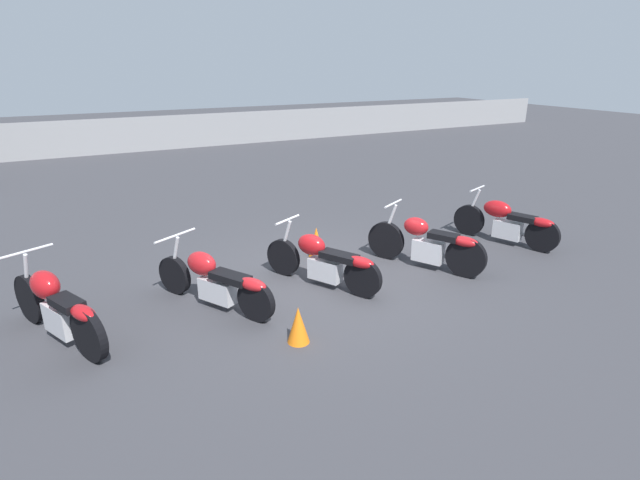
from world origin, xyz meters
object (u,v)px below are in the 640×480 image
at_px(motorcycle_slot_1, 215,280).
at_px(traffic_cone_far, 316,242).
at_px(motorcycle_slot_2, 324,261).
at_px(motorcycle_slot_3, 427,244).
at_px(motorcycle_slot_4, 507,222).
at_px(traffic_cone_near, 298,325).
at_px(motorcycle_slot_0, 57,307).

bearing_deg(motorcycle_slot_1, traffic_cone_far, -3.41).
bearing_deg(motorcycle_slot_2, motorcycle_slot_3, -33.71).
distance_m(motorcycle_slot_4, traffic_cone_near, 5.16).
relative_size(motorcycle_slot_0, motorcycle_slot_1, 1.05).
bearing_deg(motorcycle_slot_2, traffic_cone_far, 39.67).
distance_m(motorcycle_slot_3, motorcycle_slot_4, 2.09).
height_order(motorcycle_slot_0, motorcycle_slot_2, motorcycle_slot_0).
distance_m(motorcycle_slot_1, motorcycle_slot_2, 1.67).
bearing_deg(motorcycle_slot_0, traffic_cone_near, -53.17).
relative_size(motorcycle_slot_1, motorcycle_slot_2, 1.02).
height_order(motorcycle_slot_0, motorcycle_slot_3, motorcycle_slot_0).
distance_m(motorcycle_slot_3, traffic_cone_near, 3.11).
xyz_separation_m(motorcycle_slot_1, traffic_cone_far, (2.11, 1.04, -0.13)).
xyz_separation_m(motorcycle_slot_2, motorcycle_slot_4, (3.93, 0.08, 0.01)).
bearing_deg(traffic_cone_near, motorcycle_slot_4, 15.47).
distance_m(motorcycle_slot_2, traffic_cone_near, 1.68).
bearing_deg(motorcycle_slot_3, motorcycle_slot_1, 148.18).
bearing_deg(motorcycle_slot_4, traffic_cone_near, 174.63).
distance_m(motorcycle_slot_0, motorcycle_slot_1, 1.96).
bearing_deg(motorcycle_slot_3, motorcycle_slot_4, -21.06).
height_order(motorcycle_slot_1, motorcycle_slot_3, motorcycle_slot_3).
bearing_deg(motorcycle_slot_3, motorcycle_slot_2, 147.03).
height_order(motorcycle_slot_2, motorcycle_slot_3, motorcycle_slot_3).
bearing_deg(motorcycle_slot_4, motorcycle_slot_3, 165.87).
bearing_deg(traffic_cone_near, motorcycle_slot_1, 114.21).
distance_m(traffic_cone_near, traffic_cone_far, 2.85).
distance_m(motorcycle_slot_2, traffic_cone_far, 1.22).
height_order(motorcycle_slot_1, motorcycle_slot_4, motorcycle_slot_4).
distance_m(motorcycle_slot_0, motorcycle_slot_2, 3.62).
bearing_deg(motorcycle_slot_2, motorcycle_slot_1, 148.71).
bearing_deg(motorcycle_slot_4, motorcycle_slot_0, 158.94).
relative_size(motorcycle_slot_0, motorcycle_slot_4, 1.03).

